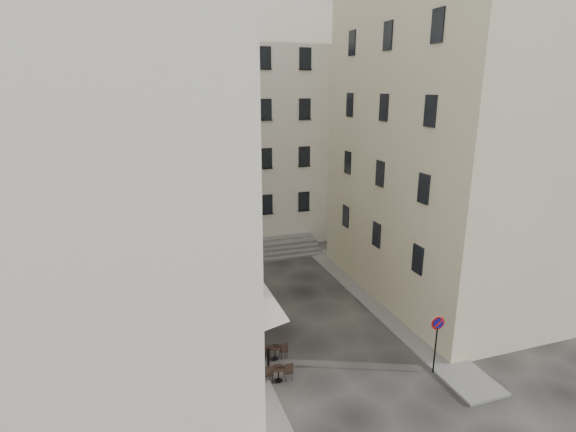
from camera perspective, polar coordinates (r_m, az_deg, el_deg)
name	(u,v)px	position (r m, az deg, el deg)	size (l,w,h in m)	color
ground	(327,343)	(22.82, 4.94, -15.79)	(90.00, 90.00, 0.00)	black
sidewalk_left	(220,318)	(25.02, -8.60, -12.71)	(2.00, 22.00, 0.12)	slate
sidewalk_right	(378,302)	(26.96, 11.32, -10.64)	(2.00, 18.00, 0.12)	slate
building_left	(70,130)	(20.95, -25.91, 9.80)	(12.20, 16.20, 20.60)	beige
building_right	(475,136)	(28.25, 22.64, 9.32)	(12.20, 14.20, 18.60)	#C7B894
building_back	(225,122)	(37.47, -8.00, 11.71)	(18.20, 10.20, 18.60)	beige
cafe_storefront	(234,313)	(21.59, -6.85, -12.09)	(1.74, 7.30, 3.50)	#460A0A
stone_steps	(259,250)	(33.40, -3.64, -4.37)	(9.00, 3.15, 0.80)	slate
bollard_near	(268,357)	(20.81, -2.52, -17.47)	(0.12, 0.12, 0.98)	black
bollard_mid	(249,320)	(23.72, -4.93, -13.01)	(0.12, 0.12, 0.98)	black
bollard_far	(235,292)	(26.76, -6.75, -9.52)	(0.12, 0.12, 0.98)	black
no_parking_sign	(437,333)	(20.74, 18.39, -13.95)	(0.62, 0.12, 2.72)	black
bistro_table_a	(278,372)	(20.05, -1.25, -19.23)	(1.20, 0.56, 0.84)	black
bistro_table_b	(275,351)	(21.40, -1.70, -16.79)	(1.15, 0.54, 0.81)	black
bistro_table_c	(251,326)	(23.36, -4.77, -13.76)	(1.20, 0.56, 0.84)	black
bistro_table_d	(249,309)	(24.90, -4.94, -11.73)	(1.23, 0.57, 0.86)	black
bistro_table_e	(234,300)	(25.91, -6.85, -10.58)	(1.28, 0.60, 0.90)	black
pedestrian	(257,308)	(23.82, -3.95, -11.59)	(0.72, 0.47, 1.96)	black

